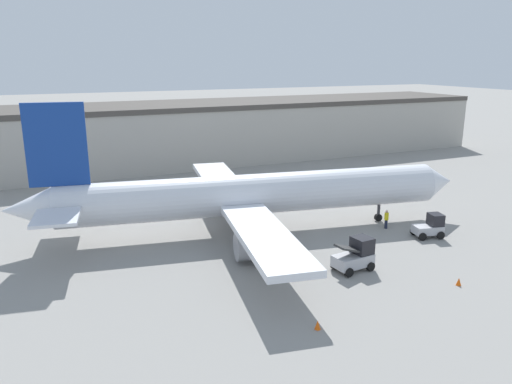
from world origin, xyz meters
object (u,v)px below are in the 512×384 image
at_px(airplane, 245,196).
at_px(belt_loader_truck, 356,255).
at_px(ground_crew_worker, 386,219).
at_px(baggage_tug, 430,227).
at_px(safety_cone_far, 318,325).
at_px(safety_cone_near, 459,282).

height_order(airplane, belt_loader_truck, airplane).
xyz_separation_m(airplane, ground_crew_worker, (12.08, -4.35, -2.48)).
relative_size(airplane, belt_loader_truck, 13.14).
bearing_deg(baggage_tug, safety_cone_far, -138.40).
height_order(belt_loader_truck, safety_cone_near, belt_loader_truck).
relative_size(ground_crew_worker, belt_loader_truck, 0.57).
xyz_separation_m(belt_loader_truck, safety_cone_near, (4.83, -5.17, -0.81)).
height_order(ground_crew_worker, belt_loader_truck, belt_loader_truck).
bearing_deg(safety_cone_far, ground_crew_worker, 39.97).
distance_m(airplane, belt_loader_truck, 11.72).
xyz_separation_m(belt_loader_truck, safety_cone_far, (-6.89, -6.06, -0.81)).
bearing_deg(safety_cone_near, belt_loader_truck, 133.04).
xyz_separation_m(safety_cone_near, safety_cone_far, (-11.72, -0.89, 0.00)).
relative_size(ground_crew_worker, safety_cone_near, 3.13).
bearing_deg(baggage_tug, airplane, 164.59).
bearing_deg(belt_loader_truck, ground_crew_worker, 32.98).
distance_m(baggage_tug, safety_cone_near, 9.66).
relative_size(belt_loader_truck, safety_cone_far, 5.53).
bearing_deg(safety_cone_far, safety_cone_near, 4.33).
height_order(baggage_tug, belt_loader_truck, belt_loader_truck).
distance_m(airplane, safety_cone_near, 18.51).
relative_size(baggage_tug, safety_cone_near, 4.90).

